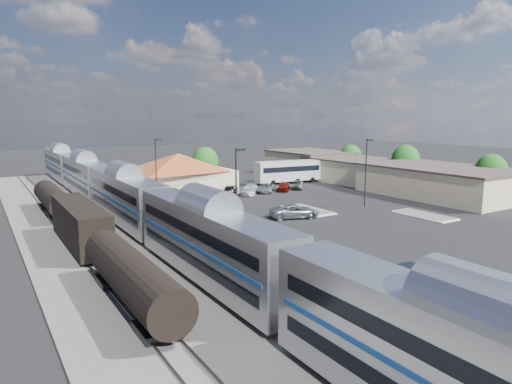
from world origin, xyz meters
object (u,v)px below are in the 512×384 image
station_depot (178,173)px  suv (294,211)px  coach_bus (288,170)px  pickup_truck (397,283)px

station_depot → suv: (4.55, -24.51, -2.31)m
station_depot → suv: size_ratio=3.11×
coach_bus → pickup_truck: bearing=158.0°
station_depot → pickup_truck: (-3.94, -47.36, -2.17)m
station_depot → pickup_truck: bearing=-94.8°
pickup_truck → coach_bus: (24.66, 46.50, 1.35)m
suv → coach_bus: 28.69m
pickup_truck → coach_bus: size_ratio=0.48×
pickup_truck → station_depot: bearing=1.9°
station_depot → pickup_truck: 47.57m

